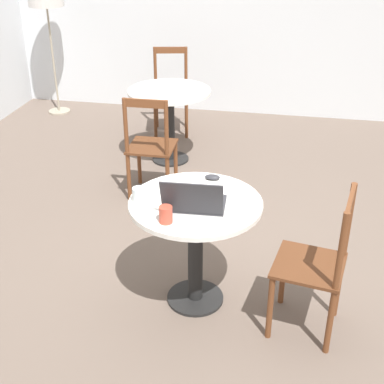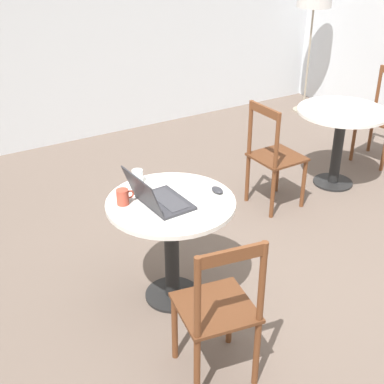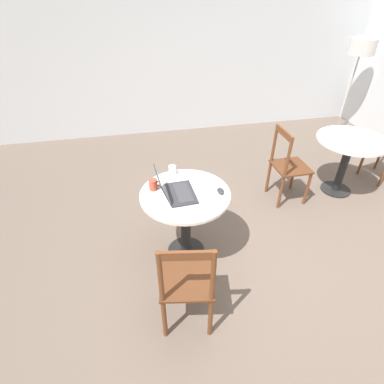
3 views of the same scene
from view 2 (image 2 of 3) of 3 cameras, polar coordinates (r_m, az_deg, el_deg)
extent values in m
plane|color=#66564C|center=(3.86, 6.80, -9.81)|extent=(16.00, 16.00, 0.00)
cube|color=silver|center=(6.00, -12.32, 17.83)|extent=(9.40, 0.06, 2.70)
cylinder|color=black|center=(3.74, -2.07, -10.84)|extent=(0.38, 0.38, 0.02)
cylinder|color=black|center=(3.53, -2.17, -6.33)|extent=(0.10, 0.10, 0.69)
cylinder|color=silver|center=(3.34, -2.28, -1.20)|extent=(0.82, 0.82, 0.03)
cylinder|color=black|center=(5.34, 14.78, 1.02)|extent=(0.38, 0.38, 0.02)
cylinder|color=black|center=(5.20, 15.26, 4.53)|extent=(0.10, 0.10, 0.69)
cylinder|color=silver|center=(5.07, 15.78, 8.28)|extent=(0.82, 0.82, 0.03)
cylinder|color=brown|center=(3.18, -1.86, -14.27)|extent=(0.04, 0.04, 0.45)
cylinder|color=brown|center=(3.28, 4.03, -12.75)|extent=(0.04, 0.04, 0.45)
cylinder|color=brown|center=(2.94, 0.54, -18.54)|extent=(0.04, 0.04, 0.45)
cylinder|color=brown|center=(3.05, 6.90, -16.69)|extent=(0.04, 0.04, 0.45)
cube|color=#562F1A|center=(2.95, 2.50, -12.20)|extent=(0.46, 0.46, 0.02)
cylinder|color=brown|center=(2.61, 0.59, -11.26)|extent=(0.04, 0.04, 0.48)
cylinder|color=brown|center=(2.73, 7.48, -9.49)|extent=(0.04, 0.04, 0.48)
cube|color=brown|center=(2.55, 4.28, -6.79)|extent=(0.38, 0.09, 0.07)
cylinder|color=brown|center=(5.00, 9.11, 2.41)|extent=(0.04, 0.04, 0.45)
cylinder|color=brown|center=(4.77, 11.81, 0.85)|extent=(0.04, 0.04, 0.45)
cylinder|color=brown|center=(4.79, 5.94, 1.46)|extent=(0.04, 0.04, 0.45)
cylinder|color=brown|center=(4.56, 8.60, -0.21)|extent=(0.04, 0.04, 0.45)
cube|color=#562F1A|center=(4.67, 9.08, 3.72)|extent=(0.41, 0.41, 0.02)
cylinder|color=brown|center=(4.60, 6.23, 6.85)|extent=(0.04, 0.04, 0.48)
cylinder|color=brown|center=(4.35, 9.06, 5.39)|extent=(0.04, 0.04, 0.48)
cube|color=brown|center=(4.40, 7.78, 8.60)|extent=(0.03, 0.38, 0.07)
cylinder|color=brown|center=(5.67, 19.84, 4.24)|extent=(0.04, 0.04, 0.45)
cylinder|color=brown|center=(5.81, 16.85, 5.31)|extent=(0.04, 0.04, 0.45)
cylinder|color=brown|center=(6.10, 18.56, 6.13)|extent=(0.04, 0.04, 0.45)
cube|color=#562F1A|center=(5.80, 19.54, 7.34)|extent=(0.47, 0.47, 0.02)
cylinder|color=brown|center=(5.95, 19.27, 10.43)|extent=(0.04, 0.04, 0.48)
cylinder|color=#9E937F|center=(7.24, 11.77, 8.59)|extent=(0.27, 0.27, 0.02)
cylinder|color=#9E937F|center=(7.05, 12.29, 13.57)|extent=(0.02, 0.02, 1.30)
cube|color=#2D2D33|center=(3.30, -2.84, -1.07)|extent=(0.26, 0.37, 0.02)
cube|color=#38383D|center=(3.31, -2.55, -0.81)|extent=(0.15, 0.31, 0.00)
cube|color=#2D2D33|center=(3.18, -5.32, 0.04)|extent=(0.11, 0.36, 0.22)
cube|color=silver|center=(3.18, -5.25, 0.09)|extent=(0.09, 0.33, 0.20)
ellipsoid|color=#2D2D33|center=(3.43, 2.71, 0.22)|extent=(0.06, 0.10, 0.03)
cylinder|color=#C64C38|center=(3.30, -7.41, -0.53)|extent=(0.08, 0.08, 0.10)
torus|color=#C64C38|center=(3.31, -6.63, -0.24)|extent=(0.06, 0.01, 0.06)
cylinder|color=silver|center=(3.55, -5.84, 1.67)|extent=(0.07, 0.07, 0.09)
camera|label=1|loc=(2.46, -67.36, 10.10)|focal=50.00mm
camera|label=3|loc=(1.10, 38.56, 20.11)|focal=28.00mm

